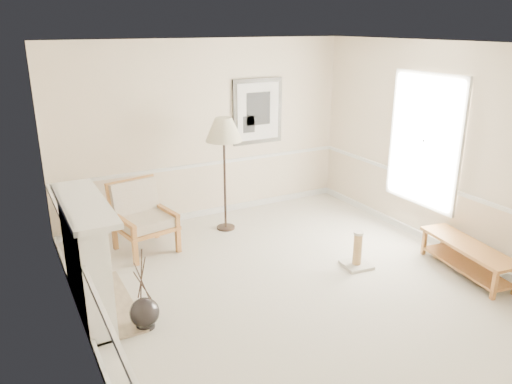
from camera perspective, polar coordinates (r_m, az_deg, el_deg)
ground at (r=6.40m, az=4.29°, el=-10.46°), size 5.50×5.50×0.00m
room at (r=5.86m, az=5.48°, el=6.35°), size 5.04×5.54×2.92m
fireplace at (r=5.88m, az=-18.78°, el=-7.22°), size 0.64×1.64×1.31m
floor_vase at (r=5.62m, az=-12.62°, el=-13.39°), size 0.32×0.32×0.93m
armchair at (r=7.31m, az=-13.02°, el=-2.42°), size 0.88×0.92×0.99m
floor_lamp at (r=7.55m, az=-3.70°, el=6.78°), size 0.66×0.66×1.78m
bench at (r=7.08m, az=22.99°, el=-6.54°), size 0.64×1.47×0.41m
scratching_post at (r=6.87m, az=11.47°, el=-7.16°), size 0.40×0.40×0.51m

